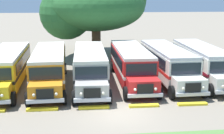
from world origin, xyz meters
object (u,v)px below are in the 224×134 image
Objects in this scene: parked_bus_slot_2 at (90,65)px; parked_bus_slot_3 at (131,63)px; parked_bus_slot_0 at (7,67)px; parked_bus_slot_1 at (49,66)px; parked_bus_slot_4 at (167,62)px; broad_shade_tree at (96,4)px; parked_bus_slot_5 at (202,61)px.

parked_bus_slot_2 is 3.56m from parked_bus_slot_3.
parked_bus_slot_0 is 6.64m from parked_bus_slot_2.
parked_bus_slot_2 is at bearing 85.41° from parked_bus_slot_1.
broad_shade_tree reaches higher than parked_bus_slot_4.
parked_bus_slot_0 is at bearing -90.96° from parked_bus_slot_2.
parked_bus_slot_1 and parked_bus_slot_5 have the same top height.
parked_bus_slot_3 is at bearing 91.02° from parked_bus_slot_1.
parked_bus_slot_4 is (3.13, -0.06, 0.00)m from parked_bus_slot_3.
parked_bus_slot_0 is 1.00× the size of parked_bus_slot_3.
broad_shade_tree reaches higher than parked_bus_slot_2.
parked_bus_slot_3 is at bearing -88.08° from parked_bus_slot_5.
parked_bus_slot_1 and parked_bus_slot_3 have the same top height.
broad_shade_tree reaches higher than parked_bus_slot_5.
parked_bus_slot_0 is at bearing -122.99° from broad_shade_tree.
broad_shade_tree is at bearing 175.01° from parked_bus_slot_2.
broad_shade_tree is at bearing -141.82° from parked_bus_slot_5.
broad_shade_tree is (4.38, 11.93, 4.52)m from parked_bus_slot_1.
parked_bus_slot_1 is 13.11m from parked_bus_slot_5.
parked_bus_slot_2 and parked_bus_slot_4 have the same top height.
parked_bus_slot_3 is 0.80× the size of broad_shade_tree.
parked_bus_slot_4 is 3.17m from parked_bus_slot_5.
parked_bus_slot_3 is 3.13m from parked_bus_slot_4.
parked_bus_slot_1 is 1.00× the size of parked_bus_slot_4.
broad_shade_tree is at bearing 144.41° from parked_bus_slot_0.
parked_bus_slot_1 is at bearing -86.75° from parked_bus_slot_5.
parked_bus_slot_0 is 1.00× the size of parked_bus_slot_5.
parked_bus_slot_5 is 14.99m from broad_shade_tree.
parked_bus_slot_5 is (9.80, 0.71, 0.00)m from parked_bus_slot_2.
parked_bus_slot_3 and parked_bus_slot_5 have the same top height.
parked_bus_slot_3 is 1.00× the size of parked_bus_slot_4.
parked_bus_slot_2 is at bearing -87.76° from parked_bus_slot_4.
parked_bus_slot_3 is at bearing 99.24° from parked_bus_slot_2.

